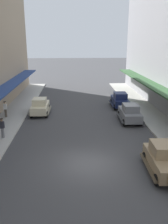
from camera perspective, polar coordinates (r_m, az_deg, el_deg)
The scene contains 7 objects.
ground_plane at distance 16.21m, azimuth 1.07°, elevation -12.30°, with size 200.00×200.00×0.00m, color #424244.
parked_car_0 at distance 26.74m, azimuth -10.49°, elevation 1.46°, with size 2.15×4.26×1.84m.
parked_car_1 at distance 15.62m, azimuth 18.69°, elevation -10.53°, with size 2.31×4.32×1.84m.
parked_car_2 at distance 29.45m, azimuth 8.59°, elevation 2.97°, with size 2.18×4.28×1.84m.
parked_car_3 at distance 24.29m, azimuth 10.94°, elevation -0.12°, with size 2.20×4.28×1.84m.
pedestrian_1 at distance 20.62m, azimuth -19.02°, elevation -3.63°, with size 0.36×0.28×1.67m.
pedestrian_2 at distance 26.12m, azimuth -18.33°, elevation 0.67°, with size 0.36×0.28×1.67m.
Camera 1 is at (-1.00, -14.13, 7.88)m, focal length 38.12 mm.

